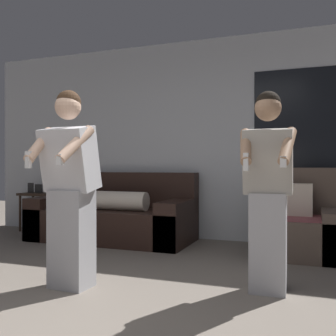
{
  "coord_description": "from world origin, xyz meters",
  "views": [
    {
      "loc": [
        1.44,
        -1.8,
        0.99
      ],
      "look_at": [
        0.35,
        1.15,
        0.97
      ],
      "focal_mm": 42.0,
      "sensor_mm": 36.0,
      "label": 1
    }
  ],
  "objects_px": {
    "armchair": "(296,226)",
    "person_right": "(268,190)",
    "person_left": "(70,189)",
    "side_table": "(38,199)",
    "couch": "(114,217)"
  },
  "relations": [
    {
      "from": "armchair",
      "to": "person_right",
      "type": "bearing_deg",
      "value": -95.68
    },
    {
      "from": "person_left",
      "to": "person_right",
      "type": "relative_size",
      "value": 1.02
    },
    {
      "from": "armchair",
      "to": "side_table",
      "type": "height_order",
      "value": "armchair"
    },
    {
      "from": "person_right",
      "to": "person_left",
      "type": "bearing_deg",
      "value": -163.89
    },
    {
      "from": "side_table",
      "to": "person_right",
      "type": "distance_m",
      "value": 4.03
    },
    {
      "from": "armchair",
      "to": "side_table",
      "type": "bearing_deg",
      "value": 175.24
    },
    {
      "from": "couch",
      "to": "armchair",
      "type": "relative_size",
      "value": 2.2
    },
    {
      "from": "armchair",
      "to": "person_left",
      "type": "relative_size",
      "value": 0.6
    },
    {
      "from": "person_right",
      "to": "armchair",
      "type": "bearing_deg",
      "value": 84.32
    },
    {
      "from": "person_left",
      "to": "person_right",
      "type": "xyz_separation_m",
      "value": [
        1.52,
        0.44,
        -0.0
      ]
    },
    {
      "from": "couch",
      "to": "person_right",
      "type": "bearing_deg",
      "value": -35.02
    },
    {
      "from": "side_table",
      "to": "person_left",
      "type": "relative_size",
      "value": 0.46
    },
    {
      "from": "couch",
      "to": "armchair",
      "type": "height_order",
      "value": "armchair"
    },
    {
      "from": "person_left",
      "to": "couch",
      "type": "bearing_deg",
      "value": 108.5
    },
    {
      "from": "armchair",
      "to": "person_left",
      "type": "distance_m",
      "value": 2.58
    }
  ]
}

